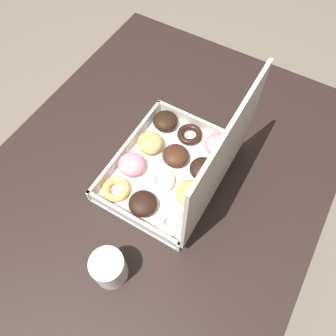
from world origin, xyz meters
TOP-DOWN VIEW (x-y plane):
  - ground_plane at (0.00, 0.00)m, footprint 8.00×8.00m
  - dining_table at (0.00, 0.00)m, footprint 1.02×0.83m
  - donut_box at (-0.01, 0.05)m, footprint 0.34×0.26m
  - coffee_mug at (0.28, 0.04)m, footprint 0.07×0.07m

SIDE VIEW (x-z plane):
  - ground_plane at x=0.00m, z-range 0.00..0.00m
  - dining_table at x=0.00m, z-range 0.26..1.01m
  - coffee_mug at x=0.28m, z-range 0.75..0.84m
  - donut_box at x=-0.01m, z-range 0.65..0.96m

